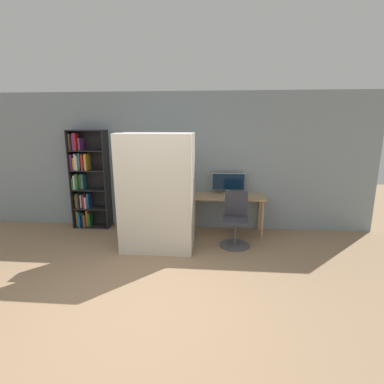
{
  "coord_description": "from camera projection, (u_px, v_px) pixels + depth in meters",
  "views": [
    {
      "loc": [
        0.96,
        -2.89,
        2.09
      ],
      "look_at": [
        0.57,
        1.65,
        1.05
      ],
      "focal_mm": 28.0,
      "sensor_mm": 36.0,
      "label": 1
    }
  ],
  "objects": [
    {
      "name": "office_chair",
      "position": [
        235.0,
        224.0,
        5.21
      ],
      "size": [
        0.52,
        0.52,
        0.94
      ],
      "color": "#4C4C51",
      "rests_on": "ground"
    },
    {
      "name": "bookshelf",
      "position": [
        86.0,
        181.0,
        6.07
      ],
      "size": [
        0.73,
        0.33,
        1.98
      ],
      "color": "black",
      "rests_on": "ground"
    },
    {
      "name": "mattress_far",
      "position": [
        160.0,
        190.0,
        5.12
      ],
      "size": [
        1.2,
        0.3,
        1.95
      ],
      "color": "beige",
      "rests_on": "ground"
    },
    {
      "name": "mattress_near",
      "position": [
        155.0,
        196.0,
        4.73
      ],
      "size": [
        1.2,
        0.33,
        1.96
      ],
      "color": "beige",
      "rests_on": "ground"
    },
    {
      "name": "monitor",
      "position": [
        228.0,
        183.0,
        5.84
      ],
      "size": [
        0.65,
        0.2,
        0.41
      ],
      "color": "#B7B7BC",
      "rests_on": "desk"
    },
    {
      "name": "ground_plane",
      "position": [
        129.0,
        315.0,
        3.35
      ],
      "size": [
        16.0,
        16.0,
        0.0
      ],
      "primitive_type": "plane",
      "color": "#937556"
    },
    {
      "name": "desk",
      "position": [
        228.0,
        201.0,
        5.75
      ],
      "size": [
        1.4,
        0.57,
        0.74
      ],
      "color": "tan",
      "rests_on": "ground"
    },
    {
      "name": "wall_back",
      "position": [
        170.0,
        162.0,
        6.0
      ],
      "size": [
        8.0,
        0.06,
        2.7
      ],
      "color": "gray",
      "rests_on": "ground"
    }
  ]
}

